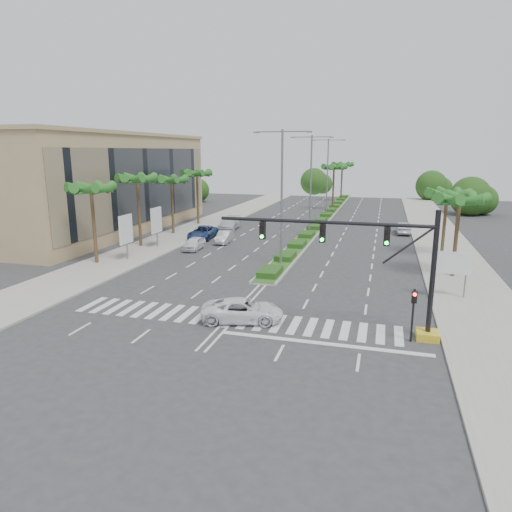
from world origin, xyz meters
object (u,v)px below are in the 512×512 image
at_px(car_parked_d, 229,224).
at_px(car_right, 403,228).
at_px(car_parked_c, 203,233).
at_px(car_crossing, 242,310).
at_px(car_parked_b, 224,237).
at_px(car_parked_a, 194,243).

xyz_separation_m(car_parked_d, car_right, (22.10, 2.89, -0.06)).
relative_size(car_parked_c, car_crossing, 1.07).
bearing_deg(car_parked_c, car_parked_b, -28.82).
height_order(car_parked_a, car_parked_c, car_parked_c).
height_order(car_parked_a, car_parked_b, car_parked_a).
distance_m(car_parked_b, car_parked_c, 3.63).
relative_size(car_crossing, car_right, 1.13).
bearing_deg(car_parked_c, car_right, 20.06).
distance_m(car_parked_a, car_crossing, 21.53).
bearing_deg(car_right, car_crossing, 69.61).
bearing_deg(car_parked_d, car_parked_a, -92.41).
relative_size(car_parked_b, car_right, 0.91).
height_order(car_parked_b, car_parked_c, car_parked_c).
distance_m(car_parked_d, car_crossing, 33.55).
height_order(car_parked_c, car_right, car_parked_c).
distance_m(car_parked_a, car_parked_b, 4.74).
distance_m(car_parked_d, car_right, 22.29).
xyz_separation_m(car_crossing, car_right, (10.37, 34.32, 0.03)).
bearing_deg(car_parked_c, car_crossing, -66.04).
height_order(car_parked_a, car_right, car_right).
height_order(car_parked_c, car_parked_d, car_parked_d).
relative_size(car_parked_d, car_right, 1.23).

